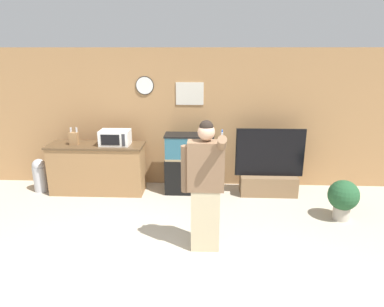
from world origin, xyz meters
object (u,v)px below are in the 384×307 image
object	(u,v)px
aquarium_on_stand	(189,164)
trash_bin	(40,175)
counter_island	(98,168)
microwave	(115,138)
tv_on_stand	(269,176)
knife_block	(74,138)
person_standing	(205,185)
potted_plant	(343,197)

from	to	relation	value
aquarium_on_stand	trash_bin	xyz separation A→B (m)	(-2.80, -0.08, -0.24)
counter_island	aquarium_on_stand	world-z (taller)	aquarium_on_stand
microwave	tv_on_stand	size ratio (longest dim) A/B	0.43
counter_island	tv_on_stand	distance (m)	3.15
counter_island	trash_bin	size ratio (longest dim) A/B	2.77
counter_island	knife_block	size ratio (longest dim) A/B	5.37
trash_bin	person_standing	bearing A→B (deg)	-30.47
tv_on_stand	trash_bin	world-z (taller)	tv_on_stand
counter_island	potted_plant	size ratio (longest dim) A/B	2.70
counter_island	microwave	world-z (taller)	microwave
aquarium_on_stand	person_standing	size ratio (longest dim) A/B	0.63
microwave	counter_island	bearing A→B (deg)	179.08
knife_block	microwave	bearing A→B (deg)	2.04
person_standing	aquarium_on_stand	bearing A→B (deg)	98.87
counter_island	microwave	bearing A→B (deg)	-0.92
microwave	aquarium_on_stand	xyz separation A→B (m)	(1.33, 0.07, -0.49)
aquarium_on_stand	person_standing	distance (m)	1.95
microwave	knife_block	bearing A→B (deg)	-177.96
microwave	knife_block	size ratio (longest dim) A/B	1.64
counter_island	knife_block	bearing A→B (deg)	-175.06
counter_island	trash_bin	bearing A→B (deg)	-179.27
trash_bin	tv_on_stand	bearing A→B (deg)	0.52
counter_island	knife_block	world-z (taller)	knife_block
microwave	trash_bin	xyz separation A→B (m)	(-1.47, -0.01, -0.73)
potted_plant	tv_on_stand	bearing A→B (deg)	136.59
counter_island	trash_bin	xyz separation A→B (m)	(-1.10, -0.01, -0.14)
potted_plant	person_standing	bearing A→B (deg)	-156.71
knife_block	person_standing	distance (m)	2.98
tv_on_stand	potted_plant	distance (m)	1.36
microwave	aquarium_on_stand	world-z (taller)	microwave
aquarium_on_stand	person_standing	xyz separation A→B (m)	(0.30, -1.90, 0.36)
microwave	person_standing	xyz separation A→B (m)	(1.63, -1.83, -0.14)
counter_island	knife_block	xyz separation A→B (m)	(-0.37, -0.03, 0.57)
knife_block	tv_on_stand	world-z (taller)	knife_block
person_standing	tv_on_stand	bearing A→B (deg)	58.16
knife_block	trash_bin	size ratio (longest dim) A/B	0.51
aquarium_on_stand	potted_plant	bearing A→B (deg)	-21.78
potted_plant	trash_bin	bearing A→B (deg)	170.28
person_standing	knife_block	bearing A→B (deg)	142.73
knife_block	aquarium_on_stand	distance (m)	2.13
tv_on_stand	aquarium_on_stand	bearing A→B (deg)	178.47
counter_island	person_standing	world-z (taller)	person_standing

